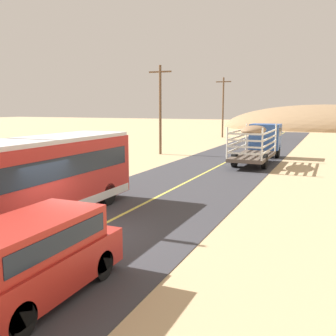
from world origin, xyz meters
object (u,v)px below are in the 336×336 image
Objects in this scene: bus at (36,177)px; power_pole_far at (223,106)px; suv_near at (33,255)px; power_pole_mid at (160,107)px; livestock_truck at (261,139)px.

power_pole_far is (-4.56, 43.25, 2.81)m from bus.
bus reaches higher than suv_near.
power_pole_mid is 0.96× the size of power_pole_far.
suv_near is at bearing -48.77° from bus.
power_pole_far is (0.00, 21.77, 0.18)m from power_pole_mid.
power_pole_mid is at bearing 101.99° from bus.
bus is at bearing 131.23° from suv_near.
bus is 43.58m from power_pole_far.
livestock_truck is (0.60, 25.75, 0.70)m from suv_near.
power_pole_mid is (-4.56, 21.47, 2.62)m from bus.
power_pole_far is (-9.40, 22.33, 2.76)m from livestock_truck.
power_pole_mid is at bearing 108.49° from suv_near.
power_pole_mid reaches higher than suv_near.
power_pole_far reaches higher than livestock_truck.
power_pole_far is at bearing 100.37° from suv_near.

